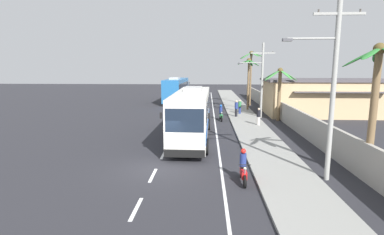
# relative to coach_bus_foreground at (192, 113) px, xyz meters

# --- Properties ---
(ground_plane) EXTENTS (160.00, 160.00, 0.00)m
(ground_plane) POSITION_rel_coach_bus_foreground_xyz_m (-1.62, -6.87, -2.05)
(ground_plane) COLOR #28282D
(sidewalk_kerb) EXTENTS (3.20, 90.00, 0.14)m
(sidewalk_kerb) POSITION_rel_coach_bus_foreground_xyz_m (5.18, 3.13, -1.98)
(sidewalk_kerb) COLOR gray
(sidewalk_kerb) RESTS_ON ground
(lane_markings) EXTENTS (3.74, 71.00, 0.01)m
(lane_markings) POSITION_rel_coach_bus_foreground_xyz_m (0.59, 7.67, -2.05)
(lane_markings) COLOR white
(lane_markings) RESTS_ON ground
(boundary_wall) EXTENTS (0.24, 60.00, 1.90)m
(boundary_wall) POSITION_rel_coach_bus_foreground_xyz_m (8.98, 7.13, -1.10)
(boundary_wall) COLOR #9E998E
(boundary_wall) RESTS_ON ground
(coach_bus_foreground) EXTENTS (3.03, 12.10, 3.95)m
(coach_bus_foreground) POSITION_rel_coach_bus_foreground_xyz_m (0.00, 0.00, 0.00)
(coach_bus_foreground) COLOR silver
(coach_bus_foreground) RESTS_ON ground
(coach_bus_far_lane) EXTENTS (3.34, 11.74, 3.94)m
(coach_bus_far_lane) POSITION_rel_coach_bus_foreground_xyz_m (-3.72, 24.50, -0.00)
(coach_bus_far_lane) COLOR #2366A8
(coach_bus_far_lane) RESTS_ON ground
(motorcycle_beside_bus) EXTENTS (0.56, 1.96, 1.64)m
(motorcycle_beside_bus) POSITION_rel_coach_bus_foreground_xyz_m (2.62, 8.44, -1.39)
(motorcycle_beside_bus) COLOR black
(motorcycle_beside_bus) RESTS_ON ground
(motorcycle_trailing) EXTENTS (0.56, 1.96, 1.65)m
(motorcycle_trailing) POSITION_rel_coach_bus_foreground_xyz_m (2.94, -8.75, -1.39)
(motorcycle_trailing) COLOR black
(motorcycle_trailing) RESTS_ON ground
(pedestrian_near_kerb) EXTENTS (0.36, 0.36, 1.62)m
(pedestrian_near_kerb) POSITION_rel_coach_bus_foreground_xyz_m (6.00, 5.31, -1.07)
(pedestrian_near_kerb) COLOR beige
(pedestrian_near_kerb) RESTS_ON sidewalk_kerb
(pedestrian_midwalk) EXTENTS (0.36, 0.36, 1.61)m
(pedestrian_midwalk) POSITION_rel_coach_bus_foreground_xyz_m (4.97, 12.23, -1.08)
(pedestrian_midwalk) COLOR navy
(pedestrian_midwalk) RESTS_ON sidewalk_kerb
(pedestrian_far_walk) EXTENTS (0.36, 0.36, 1.79)m
(pedestrian_far_walk) POSITION_rel_coach_bus_foreground_xyz_m (4.36, 10.09, -0.97)
(pedestrian_far_walk) COLOR black
(pedestrian_far_walk) RESTS_ON sidewalk_kerb
(utility_pole_nearest) EXTENTS (3.67, 0.24, 8.95)m
(utility_pole_nearest) POSITION_rel_coach_bus_foreground_xyz_m (7.06, -8.23, 2.77)
(utility_pole_nearest) COLOR #9E9E99
(utility_pole_nearest) RESTS_ON ground
(utility_pole_mid) EXTENTS (3.92, 0.24, 8.07)m
(utility_pole_mid) POSITION_rel_coach_bus_foreground_xyz_m (6.94, 10.16, 2.32)
(utility_pole_mid) COLOR #9E9E99
(utility_pole_mid) RESTS_ON ground
(palm_nearest) EXTENTS (3.16, 3.29, 6.67)m
(palm_nearest) POSITION_rel_coach_bus_foreground_xyz_m (9.13, -8.20, 2.41)
(palm_nearest) COLOR brown
(palm_nearest) RESTS_ON ground
(palm_second) EXTENTS (3.50, 3.58, 7.75)m
(palm_second) POSITION_rel_coach_bus_foreground_xyz_m (7.35, 21.04, 3.67)
(palm_second) COLOR brown
(palm_second) RESTS_ON ground
(palm_third) EXTENTS (2.82, 2.81, 6.62)m
(palm_third) POSITION_rel_coach_bus_foreground_xyz_m (6.32, 15.63, 2.86)
(palm_third) COLOR brown
(palm_third) RESTS_ON ground
(palm_fourth) EXTENTS (3.72, 3.92, 5.46)m
(palm_fourth) POSITION_rel_coach_bus_foreground_xyz_m (8.57, 8.52, 1.66)
(palm_fourth) COLOR brown
(palm_fourth) RESTS_ON ground
(roadside_building) EXTENTS (14.24, 6.95, 4.18)m
(roadside_building) POSITION_rel_coach_bus_foreground_xyz_m (14.85, 12.29, 0.05)
(roadside_building) COLOR tan
(roadside_building) RESTS_ON ground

